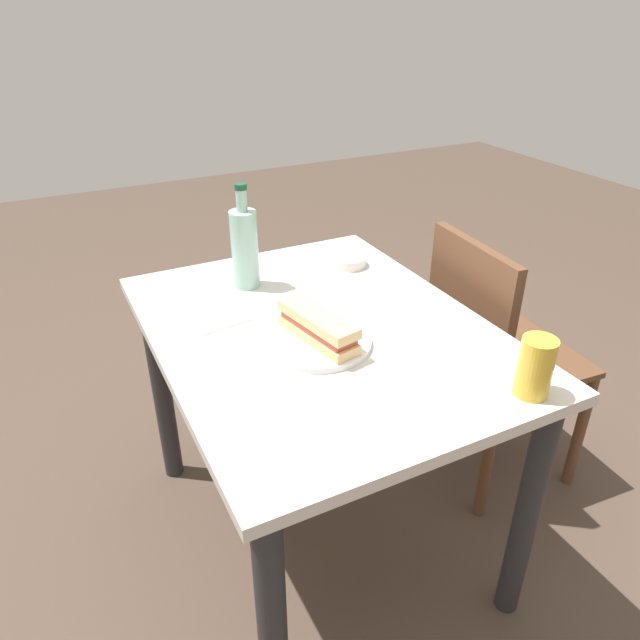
% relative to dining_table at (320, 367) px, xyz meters
% --- Properties ---
extents(ground_plane, '(8.00, 8.00, 0.00)m').
position_rel_dining_table_xyz_m(ground_plane, '(0.00, 0.00, -0.60)').
color(ground_plane, '#47382D').
extents(dining_table, '(1.03, 0.79, 0.72)m').
position_rel_dining_table_xyz_m(dining_table, '(0.00, 0.00, 0.00)').
color(dining_table, beige).
rests_on(dining_table, ground).
extents(chair_far, '(0.43, 0.43, 0.85)m').
position_rel_dining_table_xyz_m(chair_far, '(-0.01, 0.59, -0.12)').
color(chair_far, brown).
rests_on(chair_far, ground).
extents(plate_near, '(0.25, 0.25, 0.01)m').
position_rel_dining_table_xyz_m(plate_near, '(0.07, -0.04, 0.13)').
color(plate_near, white).
rests_on(plate_near, dining_table).
extents(baguette_sandwich_near, '(0.24, 0.11, 0.07)m').
position_rel_dining_table_xyz_m(baguette_sandwich_near, '(0.07, -0.04, 0.17)').
color(baguette_sandwich_near, '#DBB77A').
rests_on(baguette_sandwich_near, plate_near).
extents(knife_near, '(0.18, 0.01, 0.01)m').
position_rel_dining_table_xyz_m(knife_near, '(0.05, 0.01, 0.14)').
color(knife_near, silver).
rests_on(knife_near, plate_near).
extents(water_bottle, '(0.07, 0.07, 0.29)m').
position_rel_dining_table_xyz_m(water_bottle, '(-0.31, -0.08, 0.24)').
color(water_bottle, '#99C6B7').
rests_on(water_bottle, dining_table).
extents(beer_glass, '(0.07, 0.07, 0.13)m').
position_rel_dining_table_xyz_m(beer_glass, '(0.45, 0.26, 0.19)').
color(beer_glass, gold).
rests_on(beer_glass, dining_table).
extents(olive_bowl, '(0.11, 0.11, 0.03)m').
position_rel_dining_table_xyz_m(olive_bowl, '(-0.30, 0.25, 0.13)').
color(olive_bowl, silver).
rests_on(olive_bowl, dining_table).
extents(paper_napkin, '(0.16, 0.16, 0.00)m').
position_rel_dining_table_xyz_m(paper_napkin, '(-0.17, -0.22, 0.12)').
color(paper_napkin, white).
rests_on(paper_napkin, dining_table).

